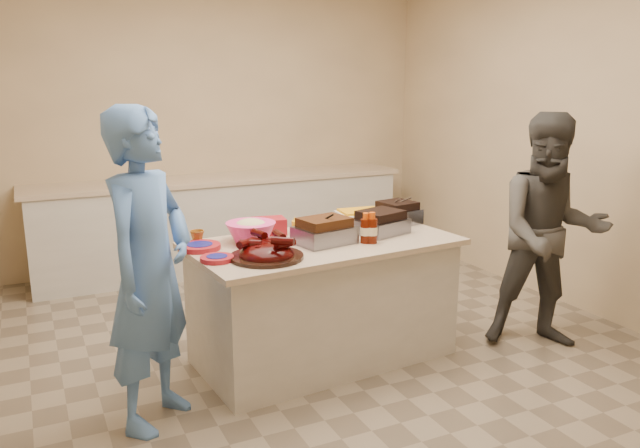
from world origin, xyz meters
name	(u,v)px	position (x,y,z in m)	size (l,w,h in m)	color
room	(321,352)	(0.00, 0.00, 0.00)	(4.50, 5.00, 2.70)	#CBAF85
back_counter	(223,222)	(0.00, 2.20, 0.45)	(3.60, 0.64, 0.90)	beige
island	(323,357)	(-0.02, -0.08, 0.00)	(1.70, 0.89, 0.80)	beige
rib_platter	(267,258)	(-0.49, -0.30, 0.80)	(0.43, 0.43, 0.17)	#3D0303
pulled_pork_tray	(324,243)	(-0.04, -0.13, 0.80)	(0.35, 0.26, 0.11)	#47230F
brisket_tray	(380,233)	(0.42, -0.06, 0.80)	(0.32, 0.27, 0.10)	black
roasting_pan	(397,223)	(0.68, 0.15, 0.80)	(0.27, 0.27, 0.11)	gray
coleslaw_bowl	(251,242)	(-0.45, 0.10, 0.80)	(0.32, 0.32, 0.22)	#FF3B95
sausage_plate	(328,227)	(0.17, 0.25, 0.80)	(0.29, 0.29, 0.05)	silver
mac_cheese_dish	(361,221)	(0.48, 0.32, 0.80)	(0.33, 0.24, 0.09)	#EFA713
bbq_bottle_a	(372,243)	(0.24, -0.26, 0.80)	(0.07, 0.07, 0.20)	#460E02
bbq_bottle_b	(365,243)	(0.20, -0.24, 0.80)	(0.07, 0.07, 0.19)	#460E02
mustard_bottle	(295,234)	(-0.12, 0.16, 0.80)	(0.05, 0.05, 0.12)	yellow
sauce_bowl	(321,237)	(0.01, 0.03, 0.80)	(0.14, 0.04, 0.14)	silver
plate_stack_large	(200,249)	(-0.79, 0.07, 0.80)	(0.26, 0.26, 0.03)	maroon
plate_stack_small	(217,261)	(-0.76, -0.22, 0.80)	(0.19, 0.19, 0.03)	maroon
plastic_cup	(198,243)	(-0.76, 0.22, 0.80)	(0.09, 0.08, 0.09)	#8D5217
basket_stack	(269,234)	(-0.27, 0.25, 0.80)	(0.21, 0.16, 0.11)	maroon
guest_blue	(159,418)	(-1.17, -0.38, 0.00)	(0.62, 1.70, 0.41)	#4D7AC2
guest_gray	(540,343)	(1.46, -0.54, 0.00)	(0.78, 1.61, 0.61)	#43413D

